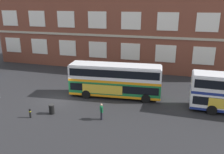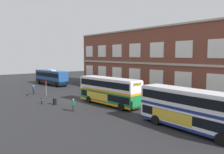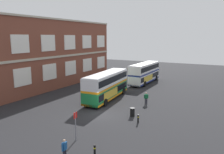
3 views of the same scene
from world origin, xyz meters
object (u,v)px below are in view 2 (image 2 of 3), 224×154
touring_coach (51,77)px  waiting_passenger (33,89)px  double_decker_middle (190,109)px  safety_bollard_east (27,94)px  safety_bollard_west (42,101)px  bus_stand_flag (46,87)px  station_litter_bin (55,101)px  second_passenger (73,104)px  double_decker_near (109,91)px

touring_coach → waiting_passenger: 13.67m
double_decker_middle → touring_coach: (-41.58, 3.19, -0.24)m
double_decker_middle → safety_bollard_east: 29.89m
touring_coach → safety_bollard_west: bearing=-26.5°
bus_stand_flag → station_litter_bin: (8.32, -1.99, -1.12)m
safety_bollard_west → second_passenger: bearing=13.2°
double_decker_middle → waiting_passenger: double_decker_middle is taller
station_litter_bin → bus_stand_flag: bearing=166.5°
waiting_passenger → safety_bollard_east: waiting_passenger is taller
bus_stand_flag → safety_bollard_west: bus_stand_flag is taller
touring_coach → double_decker_middle: bearing=-4.4°
second_passenger → safety_bollard_east: second_passenger is taller
waiting_passenger → station_litter_bin: bearing=-3.5°
bus_stand_flag → station_litter_bin: 8.62m
station_litter_bin → second_passenger: bearing=2.7°
station_litter_bin → safety_bollard_west: 2.14m
waiting_passenger → bus_stand_flag: (3.05, 1.29, 0.70)m
touring_coach → safety_bollard_west: 23.11m
bus_stand_flag → double_decker_middle: bearing=7.6°
touring_coach → safety_bollard_west: (20.65, -10.29, -1.42)m
safety_bollard_west → safety_bollard_east: size_ratio=1.00×
safety_bollard_east → bus_stand_flag: bearing=64.1°
second_passenger → station_litter_bin: bearing=-177.3°
double_decker_near → safety_bollard_west: size_ratio=11.78×
waiting_passenger → second_passenger: 16.77m
touring_coach → safety_bollard_east: bearing=-38.4°
double_decker_near → waiting_passenger: bearing=-160.7°
waiting_passenger → touring_coach: bearing=143.1°
waiting_passenger → bus_stand_flag: 3.39m
safety_bollard_east → safety_bollard_west: bearing=-2.7°
double_decker_middle → touring_coach: bearing=175.6°
double_decker_near → double_decker_middle: 14.27m
double_decker_near → touring_coach: (-27.32, 2.44, -0.24)m
double_decker_near → station_litter_bin: 8.35m
double_decker_middle → second_passenger: size_ratio=6.48×
touring_coach → second_passenger: 29.00m
safety_bollard_west → touring_coach: bearing=153.5°
touring_coach → second_passenger: bearing=-17.3°
second_passenger → safety_bollard_east: 15.23m
double_decker_middle → station_litter_bin: (-19.30, -5.69, -1.63)m
safety_bollard_west → bus_stand_flag: bearing=153.1°
second_passenger → station_litter_bin: 5.42m
second_passenger → safety_bollard_east: size_ratio=1.79×
double_decker_middle → safety_bollard_west: size_ratio=11.59×
safety_bollard_east → station_litter_bin: bearing=5.9°
double_decker_near → touring_coach: size_ratio=0.92×
safety_bollard_west → safety_bollard_east: 8.16m
station_litter_bin → safety_bollard_east: (-9.77, -1.01, -0.03)m
double_decker_near → double_decker_middle: size_ratio=1.02×
double_decker_near → safety_bollard_east: (-14.83, -7.45, -1.66)m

